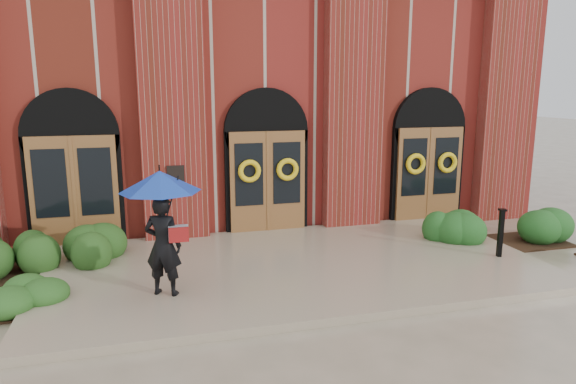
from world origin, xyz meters
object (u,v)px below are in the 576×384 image
object	(u,v)px
metal_post	(501,232)
hedge_wall_left	(33,254)
man_with_umbrella	(162,209)
hedge_wall_right	(501,229)

from	to	relation	value
metal_post	hedge_wall_left	xyz separation A→B (m)	(-9.50, 1.99, -0.30)
man_with_umbrella	hedge_wall_right	xyz separation A→B (m)	(7.87, 1.34, -1.30)
man_with_umbrella	hedge_wall_right	distance (m)	8.08
metal_post	hedge_wall_right	distance (m)	1.48
hedge_wall_left	hedge_wall_right	distance (m)	10.44
man_with_umbrella	hedge_wall_left	xyz separation A→B (m)	(-2.53, 2.20, -1.28)
metal_post	hedge_wall_left	size ratio (longest dim) A/B	0.33
man_with_umbrella	hedge_wall_left	world-z (taller)	man_with_umbrella
man_with_umbrella	metal_post	distance (m)	7.04
metal_post	hedge_wall_right	xyz separation A→B (m)	(0.90, 1.14, -0.31)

